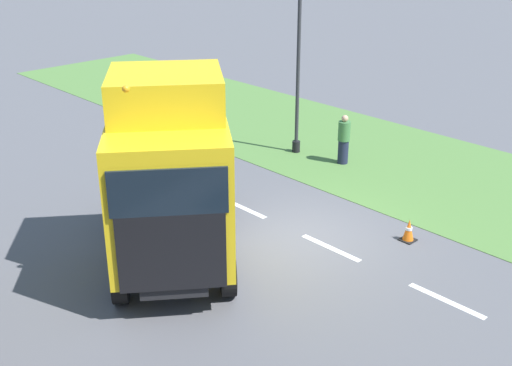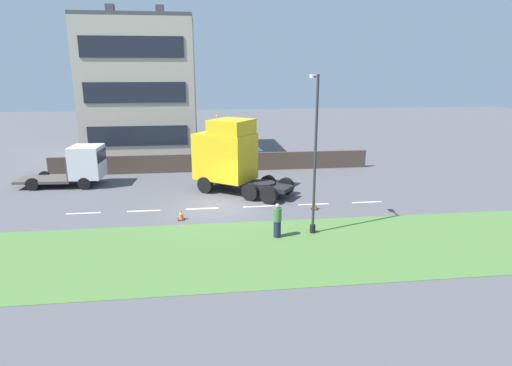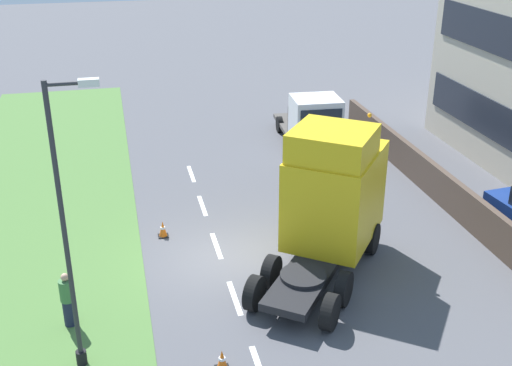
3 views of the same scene
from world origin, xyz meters
TOP-DOWN VIEW (x-y plane):
  - ground_plane at (0.00, 0.00)m, footprint 120.00×120.00m
  - grass_verge at (-6.00, 0.00)m, footprint 7.00×44.00m
  - lane_markings at (0.00, -0.70)m, footprint 0.16×17.80m
  - boundary_wall at (9.00, 0.00)m, footprint 0.25×24.00m
  - lorry_cab at (3.43, -0.84)m, footprint 5.59×6.29m
  - flatbed_truck at (5.88, 8.83)m, footprint 2.44×5.63m
  - lamp_post at (-4.24, -4.32)m, footprint 1.25×0.27m
  - pedestrian at (-4.67, -2.55)m, footprint 0.39×0.39m
  - traffic_cone_lead at (-1.70, 1.98)m, footprint 0.36×0.36m
  - traffic_cone_trailing at (-0.91, -5.31)m, footprint 0.36×0.36m

SIDE VIEW (x-z plane):
  - ground_plane at x=0.00m, z-range 0.00..0.00m
  - lane_markings at x=0.00m, z-range 0.00..0.00m
  - grass_verge at x=-6.00m, z-range 0.00..0.01m
  - traffic_cone_lead at x=-1.70m, z-range -0.01..0.57m
  - traffic_cone_trailing at x=-0.91m, z-range -0.01..0.57m
  - boundary_wall at x=9.00m, z-range 0.00..1.36m
  - pedestrian at x=-4.67m, z-range -0.02..1.62m
  - flatbed_truck at x=5.88m, z-range 0.07..2.76m
  - lorry_cab at x=3.43m, z-range -0.07..4.64m
  - lamp_post at x=-4.24m, z-range -0.16..7.19m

